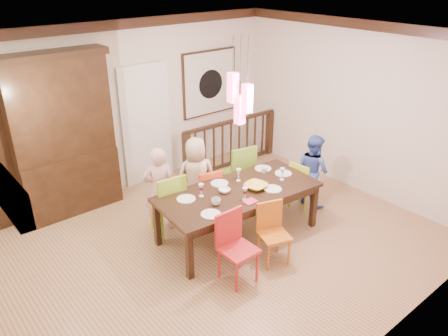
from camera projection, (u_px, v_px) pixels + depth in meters
floor at (218, 244)px, 6.34m from camera, size 6.00×6.00×0.00m
ceiling at (217, 38)px, 5.10m from camera, size 6.00×6.00×0.00m
wall_back at (126, 108)px, 7.46m from camera, size 6.00×0.00×6.00m
wall_right at (354, 108)px, 7.45m from camera, size 0.00×5.00×5.00m
crown_molding at (217, 45)px, 5.13m from camera, size 6.00×5.00×0.16m
white_doorway at (146, 126)px, 7.80m from camera, size 0.97×0.05×2.22m
painting at (210, 83)px, 8.41m from camera, size 1.25×0.06×1.25m
pendant_cluster at (240, 98)px, 5.66m from camera, size 0.27×0.21×1.14m
dining_table at (238, 195)px, 6.27m from camera, size 2.43×1.27×0.75m
chair_far_left at (167, 199)px, 6.40m from camera, size 0.49×0.49×0.98m
chair_far_mid at (207, 189)px, 6.83m from camera, size 0.47×0.47×0.85m
chair_far_right at (237, 168)px, 7.29m from camera, size 0.54×0.54×1.03m
chair_near_left at (238, 245)px, 5.41m from camera, size 0.42×0.42×0.93m
chair_near_mid at (274, 231)px, 5.77m from camera, size 0.48×0.48×0.84m
chair_end_right at (304, 181)px, 7.10m from camera, size 0.41×0.41×0.83m
china_hutch at (63, 136)px, 6.69m from camera, size 1.63×0.46×2.57m
balustrade at (231, 142)px, 8.58m from camera, size 2.20×0.16×0.96m
person_far_left at (159, 189)px, 6.45m from camera, size 0.57×0.48×1.33m
person_far_mid at (196, 177)px, 6.86m from camera, size 0.74×0.63×1.29m
person_end_right at (313, 170)px, 7.17m from camera, size 0.55×0.66×1.22m
serving_bowl at (256, 186)px, 6.27m from camera, size 0.37×0.37×0.08m
small_bowl at (225, 191)px, 6.17m from camera, size 0.20×0.20×0.05m
cup_left at (216, 202)px, 5.84m from camera, size 0.15×0.15×0.10m
cup_right at (264, 170)px, 6.73m from camera, size 0.13×0.13×0.09m
plate_far_left at (186, 199)px, 5.99m from camera, size 0.26×0.26×0.01m
plate_far_mid at (219, 183)px, 6.42m from camera, size 0.26×0.26×0.01m
plate_far_right at (263, 168)px, 6.88m from camera, size 0.26×0.26×0.01m
plate_near_left at (211, 214)px, 5.63m from camera, size 0.26×0.26×0.01m
plate_near_mid at (273, 189)px, 6.26m from camera, size 0.26×0.26×0.01m
plate_end_right at (283, 173)px, 6.72m from camera, size 0.26×0.26×0.01m
wine_glass_a at (201, 190)px, 6.04m from camera, size 0.08×0.08×0.19m
wine_glass_b at (238, 175)px, 6.48m from camera, size 0.08×0.08×0.19m
wine_glass_c at (245, 194)px, 5.95m from camera, size 0.08×0.08×0.19m
wine_glass_d at (282, 174)px, 6.50m from camera, size 0.08×0.08×0.19m
napkin at (250, 201)px, 5.93m from camera, size 0.18×0.14×0.01m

